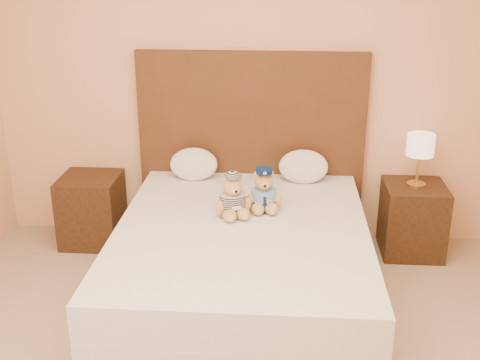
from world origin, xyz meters
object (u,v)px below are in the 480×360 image
at_px(nightstand_left, 92,210).
at_px(teddy_prisoner, 233,196).
at_px(nightstand_right, 412,219).
at_px(teddy_police, 264,189).
at_px(lamp, 420,148).
at_px(bed, 242,264).
at_px(pillow_right, 303,165).
at_px(pillow_left, 194,163).

bearing_deg(nightstand_left, teddy_prisoner, -28.85).
bearing_deg(nightstand_right, teddy_police, -154.68).
xyz_separation_m(nightstand_right, lamp, (-0.00, 0.00, 0.57)).
xyz_separation_m(bed, teddy_police, (0.13, 0.27, 0.42)).
height_order(nightstand_left, teddy_prisoner, teddy_prisoner).
bearing_deg(lamp, pillow_right, 177.96).
distance_m(nightstand_right, teddy_prisoner, 1.53).
bearing_deg(teddy_prisoner, pillow_left, 95.29).
distance_m(lamp, teddy_prisoner, 1.48).
height_order(nightstand_right, pillow_right, pillow_right).
distance_m(teddy_police, pillow_right, 0.63).
relative_size(bed, pillow_left, 5.50).
xyz_separation_m(nightstand_left, teddy_prisoner, (1.18, -0.65, 0.42)).
xyz_separation_m(bed, pillow_left, (-0.43, 0.83, 0.40)).
height_order(nightstand_left, pillow_left, pillow_left).
bearing_deg(teddy_prisoner, pillow_right, 32.28).
bearing_deg(pillow_right, pillow_left, 180.00).
bearing_deg(pillow_left, bed, -62.61).
relative_size(lamp, teddy_police, 1.35).
bearing_deg(nightstand_left, pillow_left, 2.10).
bearing_deg(lamp, pillow_left, 178.98).
bearing_deg(pillow_left, teddy_police, -45.21).
height_order(nightstand_left, nightstand_right, same).
height_order(bed, nightstand_right, same).
relative_size(teddy_prisoner, pillow_right, 0.78).
xyz_separation_m(bed, lamp, (1.25, 0.80, 0.57)).
distance_m(nightstand_right, lamp, 0.57).
bearing_deg(nightstand_right, lamp, 180.00).
relative_size(lamp, pillow_left, 1.10).
bearing_deg(teddy_prisoner, lamp, 3.64).
height_order(bed, teddy_prisoner, teddy_prisoner).
xyz_separation_m(lamp, teddy_police, (-1.12, -0.53, -0.15)).
height_order(bed, lamp, lamp).
distance_m(bed, lamp, 1.59).
distance_m(pillow_left, pillow_right, 0.84).
xyz_separation_m(nightstand_left, pillow_left, (0.82, 0.03, 0.40)).
relative_size(nightstand_left, pillow_right, 1.49).
relative_size(teddy_police, teddy_prisoner, 1.03).
relative_size(teddy_police, pillow_left, 0.81).
relative_size(bed, nightstand_left, 3.64).
relative_size(nightstand_right, pillow_left, 1.51).
bearing_deg(pillow_right, nightstand_left, -178.96).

